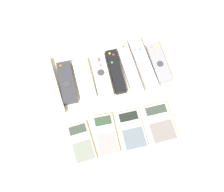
{
  "coord_description": "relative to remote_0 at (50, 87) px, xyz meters",
  "views": [
    {
      "loc": [
        -0.11,
        -0.38,
        1.01
      ],
      "look_at": [
        0.0,
        0.04,
        0.01
      ],
      "focal_mm": 50.0,
      "sensor_mm": 36.0,
      "label": 1
    }
  ],
  "objects": [
    {
      "name": "ground_plane",
      "position": [
        0.2,
        -0.13,
        -0.01
      ],
      "size": [
        3.0,
        3.0,
        0.0
      ],
      "primitive_type": "plane",
      "color": "beige"
    },
    {
      "name": "remote_0",
      "position": [
        0.0,
        0.0,
        0.0
      ],
      "size": [
        0.07,
        0.22,
        0.03
      ],
      "rotation": [
        0.0,
        0.0,
        0.06
      ],
      "color": "#B7B7BC",
      "rests_on": "ground_plane"
    },
    {
      "name": "remote_1",
      "position": [
        0.06,
        0.0,
        0.0
      ],
      "size": [
        0.06,
        0.16,
        0.03
      ],
      "rotation": [
        0.0,
        0.0,
        -0.04
      ],
      "color": "#333338",
      "rests_on": "ground_plane"
    },
    {
      "name": "remote_2",
      "position": [
        0.12,
        -0.0,
        -0.0
      ],
      "size": [
        0.06,
        0.16,
        0.02
      ],
      "rotation": [
        0.0,
        0.0,
        -0.01
      ],
      "color": "white",
      "rests_on": "ground_plane"
    },
    {
      "name": "remote_3",
      "position": [
        0.19,
        -0.0,
        0.0
      ],
      "size": [
        0.06,
        0.17,
        0.03
      ],
      "rotation": [
        0.0,
        0.0,
        -0.05
      ],
      "color": "white",
      "rests_on": "ground_plane"
    },
    {
      "name": "remote_4",
      "position": [
        0.24,
        0.0,
        -0.0
      ],
      "size": [
        0.05,
        0.18,
        0.02
      ],
      "rotation": [
        0.0,
        0.0,
        -0.04
      ],
      "color": "black",
      "rests_on": "ground_plane"
    },
    {
      "name": "remote_5",
      "position": [
        0.29,
        0.0,
        -0.0
      ],
      "size": [
        0.05,
        0.22,
        0.03
      ],
      "rotation": [
        0.0,
        0.0,
        0.01
      ],
      "color": "#B7B7BC",
      "rests_on": "ground_plane"
    },
    {
      "name": "remote_6",
      "position": [
        0.35,
        0.0,
        0.0
      ],
      "size": [
        0.05,
        0.21,
        0.03
      ],
      "rotation": [
        0.0,
        0.0,
        0.03
      ],
      "color": "white",
      "rests_on": "ground_plane"
    },
    {
      "name": "remote_7",
      "position": [
        0.4,
        -0.0,
        -0.0
      ],
      "size": [
        0.05,
        0.16,
        0.02
      ],
      "rotation": [
        0.0,
        0.0,
        -0.01
      ],
      "color": "gray",
      "rests_on": "ground_plane"
    },
    {
      "name": "calculator_0",
      "position": [
        0.06,
        -0.22,
        -0.01
      ],
      "size": [
        0.08,
        0.14,
        0.01
      ],
      "rotation": [
        0.0,
        0.0,
        0.04
      ],
      "color": "beige",
      "rests_on": "ground_plane"
    },
    {
      "name": "calculator_1",
      "position": [
        0.15,
        -0.22,
        -0.0
      ],
      "size": [
        0.08,
        0.14,
        0.02
      ],
      "rotation": [
        0.0,
        0.0,
        -0.05
      ],
      "color": "beige",
      "rests_on": "ground_plane"
    },
    {
      "name": "calculator_2",
      "position": [
        0.23,
        -0.22,
        -0.01
      ],
      "size": [
        0.08,
        0.14,
        0.01
      ],
      "rotation": [
        0.0,
        0.0,
        -0.03
      ],
      "color": "#B2B2B7",
      "rests_on": "ground_plane"
    },
    {
      "name": "calculator_3",
      "position": [
        0.33,
        -0.23,
        -0.0
      ],
      "size": [
        0.09,
        0.14,
        0.02
      ],
      "rotation": [
        0.0,
        0.0,
        -0.01
      ],
      "color": "beige",
      "rests_on": "ground_plane"
    }
  ]
}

